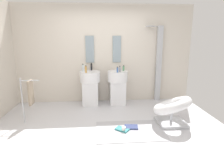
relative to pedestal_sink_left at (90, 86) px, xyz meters
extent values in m
cube|color=silver|center=(0.36, -1.33, -0.52)|extent=(4.80, 3.60, 0.04)
cube|color=beige|center=(0.36, 0.32, 0.80)|extent=(4.80, 0.10, 2.60)
cube|color=white|center=(0.00, 0.00, -0.19)|extent=(0.40, 0.40, 0.62)
cylinder|color=white|center=(0.00, 0.00, 0.26)|extent=(0.52, 0.52, 0.27)
cylinder|color=#B7BABF|center=(0.00, 0.14, 0.44)|extent=(0.02, 0.02, 0.10)
cube|color=white|center=(0.72, 0.00, -0.19)|extent=(0.40, 0.40, 0.62)
cylinder|color=white|center=(0.72, 0.00, 0.26)|extent=(0.52, 0.52, 0.27)
cylinder|color=#B7BABF|center=(0.72, 0.14, 0.44)|extent=(0.02, 0.02, 0.10)
cube|color=#8C9EA8|center=(0.00, 0.25, 0.94)|extent=(0.22, 0.03, 0.70)
cube|color=#8C9EA8|center=(0.72, 0.25, 0.94)|extent=(0.22, 0.03, 0.70)
cube|color=#B7BABF|center=(1.87, 0.20, 0.53)|extent=(0.14, 0.08, 2.05)
cylinder|color=#B7BABF|center=(1.72, 0.18, 1.53)|extent=(0.30, 0.02, 0.02)
cylinder|color=#B7BABF|center=(1.57, 0.15, 1.53)|extent=(0.24, 0.24, 0.02)
cube|color=#B7BABF|center=(1.69, -1.24, -0.47)|extent=(0.56, 0.50, 0.06)
cylinder|color=#B7BABF|center=(1.69, -1.24, -0.30)|extent=(0.05, 0.05, 0.34)
torus|color=white|center=(1.69, -1.24, -0.10)|extent=(1.11, 1.11, 0.49)
cylinder|color=#B7BABF|center=(-1.33, -0.96, -0.02)|extent=(0.03, 0.03, 0.95)
cylinder|color=#B7BABF|center=(-1.15, -0.96, 0.40)|extent=(0.36, 0.02, 0.02)
cube|color=gray|center=(-1.15, -0.96, 0.15)|extent=(0.04, 0.22, 0.50)
cube|color=#B2B2B7|center=(0.80, -1.46, -0.49)|extent=(1.28, 0.81, 0.01)
cube|color=teal|center=(0.65, -1.44, -0.47)|extent=(0.29, 0.28, 0.03)
cube|color=navy|center=(0.84, -1.36, -0.47)|extent=(0.27, 0.20, 0.03)
cylinder|color=white|center=(0.67, -1.49, -0.44)|extent=(0.07, 0.07, 0.09)
cylinder|color=black|center=(0.04, 0.18, 0.48)|extent=(0.05, 0.05, 0.17)
cylinder|color=black|center=(0.04, 0.18, 0.57)|extent=(0.03, 0.03, 0.02)
cylinder|color=#59996B|center=(0.88, 0.04, 0.45)|extent=(0.05, 0.05, 0.12)
cylinder|color=black|center=(0.88, 0.04, 0.52)|extent=(0.03, 0.03, 0.02)
cylinder|color=#C68C38|center=(-0.09, -0.17, 0.47)|extent=(0.04, 0.04, 0.16)
cylinder|color=black|center=(-0.09, -0.17, 0.56)|extent=(0.02, 0.02, 0.02)
cylinder|color=#4C72B7|center=(0.69, -0.17, 0.45)|extent=(0.05, 0.05, 0.12)
cylinder|color=black|center=(0.69, -0.17, 0.52)|extent=(0.02, 0.02, 0.02)
cylinder|color=silver|center=(-0.18, 0.03, 0.48)|extent=(0.05, 0.05, 0.17)
cylinder|color=black|center=(-0.18, 0.03, 0.57)|extent=(0.03, 0.03, 0.02)
cylinder|color=#99999E|center=(0.76, -0.13, 0.46)|extent=(0.05, 0.05, 0.13)
cylinder|color=black|center=(0.76, -0.13, 0.53)|extent=(0.03, 0.03, 0.02)
camera|label=1|loc=(0.22, -4.54, 1.24)|focal=28.70mm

